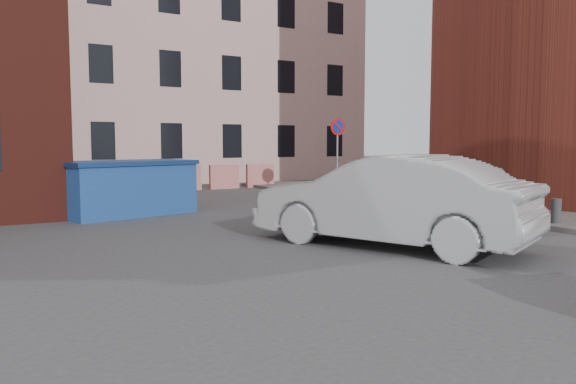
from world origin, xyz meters
TOP-DOWN VIEW (x-y plane):
  - ground at (0.00, 0.00)m, footprint 120.00×120.00m
  - sidewalk at (10.00, 4.00)m, footprint 9.00×24.00m
  - building_pink at (6.00, 22.00)m, footprint 16.00×8.00m
  - no_parking_sign at (6.00, 9.48)m, footprint 0.60×0.09m
  - bollards at (6.00, 3.40)m, footprint 0.22×9.02m
  - barriers at (4.20, 15.00)m, footprint 4.70×0.18m
  - dumpster at (-1.59, 8.52)m, footprint 3.77×2.57m
  - silver_car at (1.34, 1.46)m, footprint 3.65×5.44m
  - bicycle at (6.20, 3.68)m, footprint 2.23×0.98m

SIDE VIEW (x-z plane):
  - ground at x=0.00m, z-range 0.00..0.00m
  - sidewalk at x=10.00m, z-range 0.00..0.12m
  - bollards at x=6.00m, z-range 0.12..0.67m
  - barriers at x=4.20m, z-range 0.00..1.00m
  - bicycle at x=6.20m, z-range 0.12..1.26m
  - dumpster at x=-1.59m, z-range 0.01..1.45m
  - silver_car at x=1.34m, z-range 0.00..1.70m
  - no_parking_sign at x=6.00m, z-range 0.69..3.34m
  - building_pink at x=6.00m, z-range 0.00..14.00m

